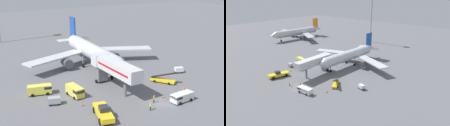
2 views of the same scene
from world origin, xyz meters
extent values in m
plane|color=slate|center=(0.00, 0.00, 0.00)|extent=(300.00, 300.00, 0.00)
cylinder|color=silver|center=(-1.35, 26.71, 4.41)|extent=(4.96, 27.38, 4.12)
cone|color=silver|center=(-1.81, 11.46, 4.41)|extent=(4.14, 3.35, 4.04)
cone|color=silver|center=(-0.85, 42.84, 4.72)|extent=(4.07, 5.14, 3.92)
cube|color=#1947A3|center=(-0.89, 41.59, 8.54)|extent=(0.48, 3.96, 6.60)
cube|color=silver|center=(1.57, 41.15, 4.93)|extent=(5.03, 3.02, 0.24)
cube|color=silver|center=(-3.37, 41.31, 4.93)|extent=(5.03, 3.02, 0.24)
cube|color=silver|center=(8.67, 28.94, 3.49)|extent=(17.54, 10.63, 0.44)
cube|color=silver|center=(-11.21, 29.55, 3.49)|extent=(17.71, 9.73, 0.44)
cylinder|color=#4C4C51|center=(5.68, 28.00, 1.98)|extent=(2.55, 3.27, 2.46)
cylinder|color=#4C4C51|center=(-8.28, 28.42, 1.98)|extent=(2.55, 3.27, 2.46)
cylinder|color=gray|center=(-1.67, 16.08, 1.86)|extent=(0.28, 0.28, 2.63)
cylinder|color=black|center=(-1.67, 16.08, 0.55)|extent=(0.38, 1.11, 1.10)
cylinder|color=gray|center=(1.07, 28.27, 1.86)|extent=(0.28, 0.28, 2.63)
cylinder|color=black|center=(1.07, 28.27, 0.55)|extent=(0.38, 1.11, 1.10)
cylinder|color=gray|center=(-3.67, 28.41, 1.86)|extent=(0.28, 0.28, 2.63)
cylinder|color=black|center=(-3.67, 28.41, 0.55)|extent=(0.38, 1.11, 1.10)
cube|color=silver|center=(-4.35, 8.89, 5.46)|extent=(3.38, 14.37, 2.70)
cube|color=red|center=(-5.87, 8.85, 5.46)|extent=(0.36, 12.00, 0.44)
cube|color=silver|center=(-4.55, 16.63, 5.46)|extent=(3.52, 2.89, 2.84)
cube|color=#232833|center=(-4.59, 17.93, 5.71)|extent=(3.31, 0.33, 0.90)
cube|color=slate|center=(-4.54, 16.03, 2.26)|extent=(2.60, 1.87, 3.71)
cylinder|color=black|center=(-5.96, 16.00, 0.40)|extent=(0.32, 0.81, 0.80)
cylinder|color=black|center=(-3.11, 16.07, 0.40)|extent=(0.32, 0.81, 0.80)
cylinder|color=slate|center=(-4.27, 6.03, 2.06)|extent=(0.70, 0.70, 4.11)
cube|color=yellow|center=(-12.73, -0.02, 1.01)|extent=(4.12, 7.67, 0.93)
cube|color=#232833|center=(-12.82, -0.38, 1.93)|extent=(2.07, 2.16, 0.90)
cylinder|color=black|center=(-12.22, -2.60, 0.55)|extent=(0.66, 1.16, 1.10)
cylinder|color=black|center=(-14.42, -2.04, 0.55)|extent=(0.66, 1.16, 1.10)
cylinder|color=black|center=(-11.05, 2.00, 0.55)|extent=(0.66, 1.16, 1.10)
cylinder|color=black|center=(-13.25, 2.56, 0.55)|extent=(0.66, 1.16, 1.10)
cube|color=yellow|center=(7.83, 8.41, 0.57)|extent=(4.53, 5.84, 0.55)
cube|color=black|center=(7.83, 8.41, 1.90)|extent=(3.92, 5.48, 2.06)
cylinder|color=black|center=(9.43, 7.33, 0.30)|extent=(0.51, 0.62, 0.60)
cylinder|color=black|center=(8.11, 6.50, 0.30)|extent=(0.51, 0.62, 0.60)
cylinder|color=black|center=(7.55, 10.31, 0.30)|extent=(0.51, 0.62, 0.60)
cylinder|color=black|center=(6.23, 9.48, 0.30)|extent=(0.51, 0.62, 0.60)
cube|color=#E5DB4C|center=(-19.56, 15.97, 1.19)|extent=(5.31, 2.95, 1.80)
cube|color=#1E232D|center=(-17.89, 15.60, 1.58)|extent=(1.99, 2.24, 0.58)
cylinder|color=black|center=(-17.84, 16.53, 0.34)|extent=(0.74, 0.48, 0.68)
cylinder|color=black|center=(-18.24, 14.74, 0.34)|extent=(0.74, 0.48, 0.68)
cylinder|color=black|center=(-20.88, 17.21, 0.34)|extent=(0.74, 0.48, 0.68)
cylinder|color=black|center=(-21.27, 15.42, 0.34)|extent=(0.74, 0.48, 0.68)
cube|color=#E5DB4C|center=(-13.38, 11.40, 1.27)|extent=(2.43, 5.08, 1.96)
cube|color=#1E232D|center=(-13.21, 9.74, 1.70)|extent=(2.12, 1.76, 0.63)
cylinder|color=black|center=(-12.30, 9.98, 0.34)|extent=(0.42, 0.71, 0.68)
cylinder|color=black|center=(-14.15, 9.80, 0.34)|extent=(0.42, 0.71, 0.68)
cylinder|color=black|center=(-12.60, 13.01, 0.34)|extent=(0.42, 0.71, 0.68)
cylinder|color=black|center=(-14.46, 12.82, 0.34)|extent=(0.42, 0.71, 0.68)
cube|color=white|center=(4.32, -1.97, 1.08)|extent=(5.11, 2.36, 1.58)
cube|color=#1E232D|center=(2.64, -2.11, 1.43)|extent=(1.75, 2.10, 0.51)
cylinder|color=black|center=(2.86, -3.03, 0.34)|extent=(0.71, 0.41, 0.68)
cylinder|color=black|center=(2.71, -1.17, 0.34)|extent=(0.71, 0.41, 0.68)
cylinder|color=black|center=(5.93, -2.77, 0.34)|extent=(0.71, 0.41, 0.68)
cylinder|color=black|center=(5.77, -0.91, 0.34)|extent=(0.71, 0.41, 0.68)
cube|color=#38383D|center=(15.91, 11.95, 0.29)|extent=(2.43, 1.99, 0.22)
cube|color=silver|center=(15.91, 11.95, 0.93)|extent=(2.43, 1.99, 1.06)
cylinder|color=black|center=(16.81, 12.30, 0.18)|extent=(0.38, 0.23, 0.36)
cylinder|color=black|center=(16.39, 11.11, 0.18)|extent=(0.38, 0.23, 0.36)
cylinder|color=black|center=(15.43, 12.79, 0.18)|extent=(0.38, 0.23, 0.36)
cylinder|color=black|center=(15.01, 11.60, 0.18)|extent=(0.38, 0.23, 0.36)
cube|color=#38383D|center=(-18.53, 9.58, 0.29)|extent=(2.63, 1.99, 0.22)
cube|color=#999EA5|center=(-18.53, 9.58, 0.98)|extent=(2.63, 1.99, 1.15)
cylinder|color=black|center=(-19.49, 9.18, 0.18)|extent=(0.38, 0.21, 0.36)
cylinder|color=black|center=(-19.14, 10.43, 0.18)|extent=(0.38, 0.21, 0.36)
cylinder|color=black|center=(-17.92, 8.74, 0.18)|extent=(0.38, 0.21, 0.36)
cylinder|color=black|center=(-17.57, 9.99, 0.18)|extent=(0.38, 0.21, 0.36)
cylinder|color=#1E2333|center=(-0.96, 0.42, 0.39)|extent=(0.25, 0.25, 0.78)
cylinder|color=orange|center=(-0.96, 0.42, 1.09)|extent=(0.33, 0.33, 0.62)
sphere|color=tan|center=(-0.96, 0.42, 1.52)|extent=(0.21, 0.21, 0.21)
cylinder|color=#1E2333|center=(-3.63, -1.99, 0.39)|extent=(0.33, 0.33, 0.79)
cylinder|color=#D8EA19|center=(-3.63, -1.99, 1.10)|extent=(0.44, 0.44, 0.62)
sphere|color=tan|center=(-3.63, -1.99, 1.53)|extent=(0.21, 0.21, 0.21)
cube|color=black|center=(2.36, 1.47, 0.01)|extent=(0.40, 0.40, 0.03)
cone|color=orange|center=(2.36, 1.47, 0.32)|extent=(0.34, 0.34, 0.59)
cube|color=black|center=(-13.89, 6.28, 0.01)|extent=(0.41, 0.41, 0.03)
cone|color=orange|center=(-13.89, 6.28, 0.33)|extent=(0.35, 0.35, 0.61)
cube|color=black|center=(9.22, 2.72, 0.01)|extent=(0.48, 0.48, 0.03)
cone|color=orange|center=(9.22, 2.72, 0.38)|extent=(0.41, 0.41, 0.70)
cylinder|color=#B7BCC6|center=(-58.93, 44.76, 4.46)|extent=(6.70, 29.58, 4.22)
cone|color=#B7BCC6|center=(-60.33, 28.43, 4.46)|extent=(4.41, 3.81, 4.13)
cone|color=#B7BCC6|center=(-57.45, 62.07, 4.78)|extent=(4.45, 5.72, 4.01)
cube|color=orange|center=(-57.56, 60.72, 8.68)|extent=(0.72, 4.26, 6.75)
cube|color=#B7BCC6|center=(-55.08, 60.12, 4.99)|extent=(5.30, 3.51, 0.24)
cube|color=#B7BCC6|center=(-60.12, 60.55, 4.99)|extent=(5.30, 3.51, 0.24)
cube|color=#B7BCC6|center=(-49.06, 46.32, 3.51)|extent=(16.96, 11.41, 0.44)
cube|color=#B7BCC6|center=(-68.39, 47.97, 3.51)|extent=(17.37, 9.02, 0.44)
cylinder|color=#4C4C51|center=(-52.01, 45.54, 2.05)|extent=(2.61, 3.26, 2.36)
cylinder|color=#4C4C51|center=(-65.62, 46.70, 2.05)|extent=(2.61, 3.26, 2.36)
cylinder|color=gray|center=(-59.90, 33.37, 1.87)|extent=(0.28, 0.28, 2.64)
cylinder|color=black|center=(-59.90, 33.37, 0.55)|extent=(0.44, 1.13, 1.10)
cylinder|color=gray|center=(-56.36, 46.31, 1.87)|extent=(0.28, 0.28, 2.64)
cylinder|color=black|center=(-56.36, 46.31, 0.55)|extent=(0.44, 1.13, 1.10)
cylinder|color=gray|center=(-61.19, 46.72, 1.87)|extent=(0.28, 0.28, 2.64)
cylinder|color=black|center=(-61.19, 46.72, 0.55)|extent=(0.44, 1.13, 1.10)
cylinder|color=#93969B|center=(-17.74, 69.83, 12.83)|extent=(0.56, 0.56, 25.65)
camera|label=1|loc=(-35.96, -43.59, 25.79)|focal=48.50mm
camera|label=2|loc=(49.99, -38.96, 30.36)|focal=33.21mm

